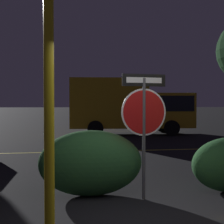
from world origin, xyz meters
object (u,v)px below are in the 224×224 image
Objects in this scene: yellow_pole_left at (49,108)px; delivery_truck at (130,105)px; stop_sign at (144,112)px; hedge_bush_2 at (91,163)px.

yellow_pole_left reaches higher than delivery_truck.
stop_sign is 1.16× the size of hedge_bush_2.
yellow_pole_left is at bearing -11.19° from delivery_truck.
yellow_pole_left is 0.49× the size of delivery_truck.
stop_sign is at bearing -5.95° from delivery_truck.
delivery_truck is (2.19, 11.70, 0.04)m from stop_sign.
stop_sign is 1.40m from hedge_bush_2.
stop_sign is at bearing 45.92° from yellow_pole_left.
stop_sign is 11.91m from delivery_truck.
yellow_pole_left is at bearing -108.13° from hedge_bush_2.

